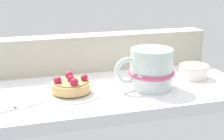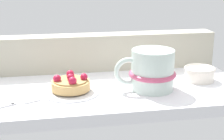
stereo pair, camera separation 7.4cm
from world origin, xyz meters
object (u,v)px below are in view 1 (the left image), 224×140
at_px(dessert_fork, 4,111).
at_px(coffee_mug, 150,69).
at_px(raspberry_tart, 71,85).
at_px(dessert_plate, 71,93).
at_px(sugar_bowl, 194,71).

bearing_deg(dessert_fork, coffee_mug, 8.57).
xyz_separation_m(raspberry_tart, dessert_fork, (-0.14, -0.06, -0.02)).
relative_size(raspberry_tart, dessert_fork, 0.57).
relative_size(dessert_plate, dessert_fork, 0.85).
bearing_deg(dessert_plate, sugar_bowl, 5.04).
xyz_separation_m(dessert_plate, sugar_bowl, (0.31, 0.03, 0.01)).
relative_size(dessert_plate, coffee_mug, 0.91).
bearing_deg(dessert_fork, dessert_plate, 23.05).
bearing_deg(raspberry_tart, dessert_fork, -156.99).
height_order(dessert_plate, coffee_mug, coffee_mug).
bearing_deg(coffee_mug, dessert_fork, -171.43).
height_order(dessert_fork, sugar_bowl, sugar_bowl).
distance_m(raspberry_tart, sugar_bowl, 0.31).
distance_m(raspberry_tart, coffee_mug, 0.18).
relative_size(coffee_mug, sugar_bowl, 1.88).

